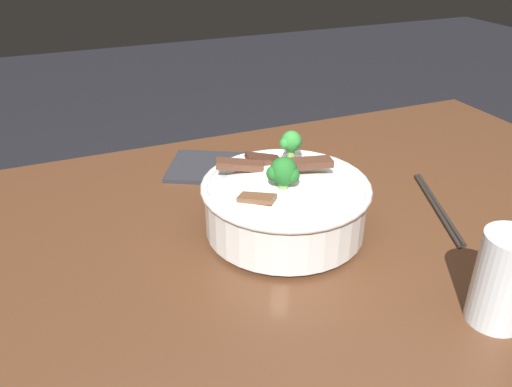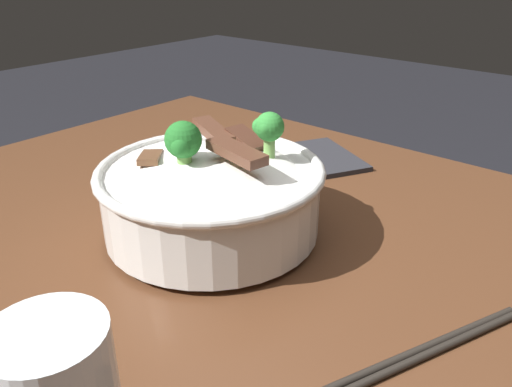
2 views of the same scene
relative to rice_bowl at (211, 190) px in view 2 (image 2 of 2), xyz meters
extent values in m
cube|color=#56331E|center=(-0.11, 0.03, -0.08)|extent=(1.21, 0.91, 0.05)
cube|color=#56331E|center=(0.42, -0.34, -0.48)|extent=(0.07, 0.07, 0.74)
cylinder|color=white|center=(0.00, 0.00, -0.05)|extent=(0.11, 0.11, 0.01)
cylinder|color=white|center=(0.00, 0.00, -0.01)|extent=(0.25, 0.25, 0.08)
torus|color=white|center=(0.00, 0.00, 0.02)|extent=(0.26, 0.26, 0.01)
ellipsoid|color=white|center=(0.00, 0.00, 0.01)|extent=(0.22, 0.22, 0.05)
cube|color=brown|center=(0.06, 0.04, 0.03)|extent=(0.05, 0.06, 0.02)
cube|color=#563323|center=(0.05, -0.06, 0.04)|extent=(0.08, 0.05, 0.02)
cube|color=#4C2B1E|center=(0.01, -0.07, 0.04)|extent=(0.06, 0.04, 0.02)
cube|color=#563323|center=(-0.04, 0.00, 0.06)|extent=(0.08, 0.04, 0.01)
cylinder|color=#7AB256|center=(-0.04, -0.06, 0.04)|extent=(0.01, 0.01, 0.03)
sphere|color=green|center=(-0.04, -0.06, 0.07)|extent=(0.03, 0.03, 0.03)
sphere|color=green|center=(-0.03, -0.06, 0.07)|extent=(0.02, 0.02, 0.02)
sphere|color=green|center=(-0.04, -0.05, 0.07)|extent=(0.02, 0.02, 0.02)
cylinder|color=#7AB256|center=(0.02, 0.02, 0.04)|extent=(0.02, 0.02, 0.02)
sphere|color=#237028|center=(0.02, 0.02, 0.06)|extent=(0.04, 0.04, 0.04)
sphere|color=#237028|center=(0.03, 0.02, 0.06)|extent=(0.02, 0.02, 0.02)
sphere|color=#237028|center=(0.01, 0.03, 0.06)|extent=(0.02, 0.02, 0.02)
cylinder|color=#28231E|center=(-0.28, 0.04, -0.06)|extent=(0.09, 0.22, 0.01)
cylinder|color=#28231E|center=(-0.27, 0.03, -0.06)|extent=(0.10, 0.22, 0.01)
cube|color=#28282D|center=(0.04, -0.27, -0.05)|extent=(0.19, 0.19, 0.01)
camera|label=1|loc=(0.31, 0.62, 0.39)|focal=35.86mm
camera|label=2|loc=(-0.38, 0.37, 0.25)|focal=35.72mm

